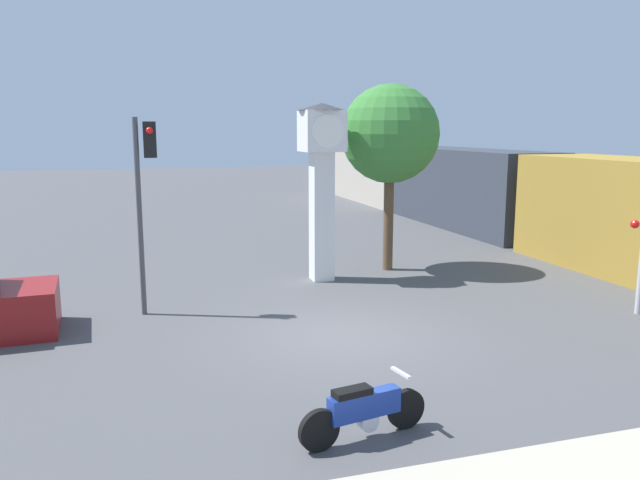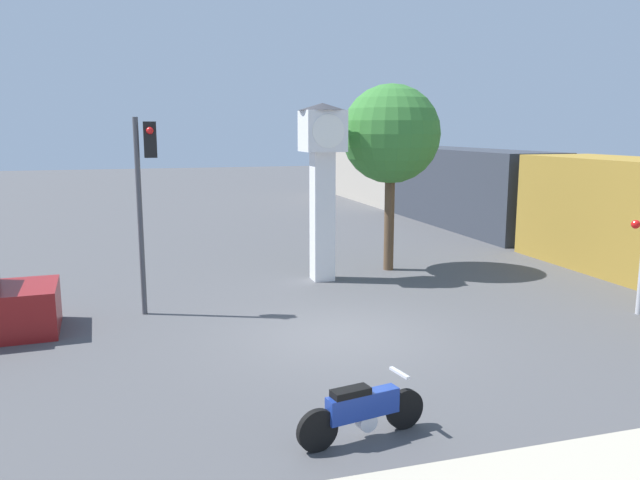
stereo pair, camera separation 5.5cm
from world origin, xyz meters
name	(u,v)px [view 2 (the right image)]	position (x,y,z in m)	size (l,w,h in m)	color
ground_plane	(341,335)	(0.00, 0.00, 0.00)	(120.00, 120.00, 0.00)	#4C4C4F
motorcycle	(362,411)	(-1.12, -4.29, 0.42)	(1.98, 0.56, 0.88)	black
clock_tower	(322,164)	(1.05, 4.84, 3.29)	(1.34, 1.34, 4.96)	white
freight_train	(468,188)	(10.14, 12.68, 1.70)	(2.80, 32.49, 3.40)	olive
traffic_light	(145,181)	(-3.76, 2.77, 3.09)	(0.50, 0.35, 4.52)	#47474C
street_tree	(391,135)	(3.38, 5.51, 4.09)	(2.92, 2.92, 5.58)	brown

